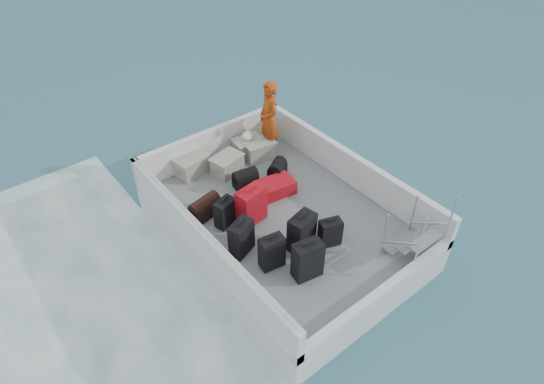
{
  "coord_description": "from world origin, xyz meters",
  "views": [
    {
      "loc": [
        -4.09,
        -4.84,
        6.47
      ],
      "look_at": [
        -0.01,
        0.3,
        1.0
      ],
      "focal_mm": 30.0,
      "sensor_mm": 36.0,
      "label": 1
    }
  ],
  "objects_px": {
    "crate_2": "(248,147)",
    "crate_3": "(259,150)",
    "suitcase_5": "(251,206)",
    "suitcase_3": "(308,260)",
    "suitcase_4": "(302,233)",
    "crate_1": "(227,165)",
    "passenger": "(269,119)",
    "suitcase_0": "(272,253)",
    "crate_0": "(192,166)",
    "suitcase_1": "(241,238)",
    "suitcase_8": "(276,187)",
    "suitcase_6": "(330,233)",
    "suitcase_2": "(225,213)"
  },
  "relations": [
    {
      "from": "crate_0",
      "to": "passenger",
      "type": "xyz_separation_m",
      "value": [
        1.77,
        -0.38,
        0.65
      ]
    },
    {
      "from": "suitcase_0",
      "to": "suitcase_1",
      "type": "bearing_deg",
      "value": 118.68
    },
    {
      "from": "suitcase_8",
      "to": "crate_3",
      "type": "xyz_separation_m",
      "value": [
        0.49,
        1.19,
        0.05
      ]
    },
    {
      "from": "suitcase_0",
      "to": "crate_2",
      "type": "bearing_deg",
      "value": 69.82
    },
    {
      "from": "suitcase_3",
      "to": "suitcase_6",
      "type": "xyz_separation_m",
      "value": [
        0.79,
        0.29,
        -0.09
      ]
    },
    {
      "from": "suitcase_6",
      "to": "suitcase_8",
      "type": "bearing_deg",
      "value": 104.32
    },
    {
      "from": "suitcase_5",
      "to": "crate_3",
      "type": "distance_m",
      "value": 2.05
    },
    {
      "from": "suitcase_2",
      "to": "crate_3",
      "type": "distance_m",
      "value": 2.23
    },
    {
      "from": "suitcase_8",
      "to": "crate_2",
      "type": "height_order",
      "value": "crate_2"
    },
    {
      "from": "suitcase_8",
      "to": "passenger",
      "type": "height_order",
      "value": "passenger"
    },
    {
      "from": "suitcase_0",
      "to": "crate_0",
      "type": "height_order",
      "value": "suitcase_0"
    },
    {
      "from": "crate_1",
      "to": "suitcase_5",
      "type": "bearing_deg",
      "value": -107.82
    },
    {
      "from": "suitcase_0",
      "to": "suitcase_6",
      "type": "xyz_separation_m",
      "value": [
        1.11,
        -0.23,
        -0.05
      ]
    },
    {
      "from": "suitcase_2",
      "to": "suitcase_8",
      "type": "relative_size",
      "value": 0.79
    },
    {
      "from": "crate_2",
      "to": "crate_3",
      "type": "height_order",
      "value": "crate_3"
    },
    {
      "from": "suitcase_5",
      "to": "crate_2",
      "type": "relative_size",
      "value": 1.2
    },
    {
      "from": "suitcase_5",
      "to": "suitcase_8",
      "type": "distance_m",
      "value": 0.95
    },
    {
      "from": "suitcase_6",
      "to": "crate_2",
      "type": "distance_m",
      "value": 3.16
    },
    {
      "from": "suitcase_5",
      "to": "crate_2",
      "type": "height_order",
      "value": "suitcase_5"
    },
    {
      "from": "crate_3",
      "to": "crate_1",
      "type": "bearing_deg",
      "value": -178.96
    },
    {
      "from": "suitcase_3",
      "to": "suitcase_4",
      "type": "height_order",
      "value": "suitcase_3"
    },
    {
      "from": "suitcase_6",
      "to": "crate_3",
      "type": "height_order",
      "value": "suitcase_6"
    },
    {
      "from": "suitcase_1",
      "to": "passenger",
      "type": "xyz_separation_m",
      "value": [
        2.25,
        2.1,
        0.52
      ]
    },
    {
      "from": "suitcase_5",
      "to": "crate_0",
      "type": "bearing_deg",
      "value": 85.71
    },
    {
      "from": "suitcase_3",
      "to": "passenger",
      "type": "bearing_deg",
      "value": 72.11
    },
    {
      "from": "suitcase_4",
      "to": "crate_2",
      "type": "bearing_deg",
      "value": 59.16
    },
    {
      "from": "suitcase_6",
      "to": "suitcase_1",
      "type": "bearing_deg",
      "value": 167.62
    },
    {
      "from": "crate_1",
      "to": "passenger",
      "type": "xyz_separation_m",
      "value": [
        1.16,
        0.05,
        0.66
      ]
    },
    {
      "from": "crate_0",
      "to": "suitcase_4",
      "type": "bearing_deg",
      "value": -82.85
    },
    {
      "from": "suitcase_0",
      "to": "crate_1",
      "type": "height_order",
      "value": "suitcase_0"
    },
    {
      "from": "suitcase_0",
      "to": "crate_3",
      "type": "xyz_separation_m",
      "value": [
        1.74,
        2.64,
        -0.13
      ]
    },
    {
      "from": "suitcase_2",
      "to": "suitcase_8",
      "type": "distance_m",
      "value": 1.31
    },
    {
      "from": "suitcase_3",
      "to": "suitcase_8",
      "type": "relative_size",
      "value": 0.99
    },
    {
      "from": "suitcase_4",
      "to": "suitcase_6",
      "type": "xyz_separation_m",
      "value": [
        0.44,
        -0.24,
        -0.09
      ]
    },
    {
      "from": "crate_2",
      "to": "crate_3",
      "type": "xyz_separation_m",
      "value": [
        0.13,
        -0.24,
        0.01
      ]
    },
    {
      "from": "suitcase_6",
      "to": "crate_1",
      "type": "distance_m",
      "value": 2.86
    },
    {
      "from": "passenger",
      "to": "crate_3",
      "type": "bearing_deg",
      "value": -68.53
    },
    {
      "from": "suitcase_0",
      "to": "crate_2",
      "type": "xyz_separation_m",
      "value": [
        1.62,
        2.88,
        -0.14
      ]
    },
    {
      "from": "crate_0",
      "to": "crate_2",
      "type": "height_order",
      "value": "crate_0"
    },
    {
      "from": "suitcase_6",
      "to": "suitcase_3",
      "type": "bearing_deg",
      "value": -140.78
    },
    {
      "from": "suitcase_1",
      "to": "suitcase_5",
      "type": "xyz_separation_m",
      "value": [
        0.6,
        0.53,
        0.03
      ]
    },
    {
      "from": "suitcase_2",
      "to": "suitcase_4",
      "type": "bearing_deg",
      "value": -75.97
    },
    {
      "from": "suitcase_1",
      "to": "suitcase_3",
      "type": "xyz_separation_m",
      "value": [
        0.52,
        -1.09,
        0.03
      ]
    },
    {
      "from": "crate_0",
      "to": "passenger",
      "type": "bearing_deg",
      "value": -12.09
    },
    {
      "from": "suitcase_5",
      "to": "suitcase_0",
      "type": "bearing_deg",
      "value": -117.63
    },
    {
      "from": "suitcase_2",
      "to": "suitcase_6",
      "type": "xyz_separation_m",
      "value": [
        1.15,
        -1.54,
        -0.02
      ]
    },
    {
      "from": "suitcase_0",
      "to": "crate_0",
      "type": "xyz_separation_m",
      "value": [
        0.28,
        3.06,
        -0.12
      ]
    },
    {
      "from": "crate_0",
      "to": "crate_3",
      "type": "height_order",
      "value": "crate_0"
    },
    {
      "from": "suitcase_1",
      "to": "suitcase_5",
      "type": "relative_size",
      "value": 0.91
    },
    {
      "from": "suitcase_4",
      "to": "crate_0",
      "type": "distance_m",
      "value": 3.07
    }
  ]
}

